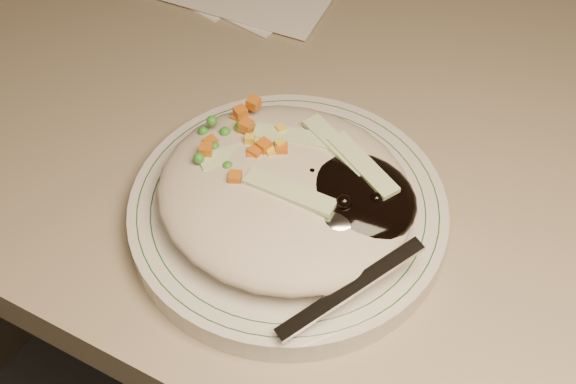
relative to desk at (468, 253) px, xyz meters
The scene contains 4 objects.
desk is the anchor object (origin of this frame).
plate 0.31m from the desk, 120.56° to the right, with size 0.24×0.24×0.02m, color silver.
plate_rim 0.31m from the desk, 120.56° to the right, with size 0.23×0.23×0.00m.
meal 0.33m from the desk, 119.48° to the right, with size 0.21×0.19×0.05m.
Camera 1 is at (0.07, 0.85, 1.23)m, focal length 50.00 mm.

